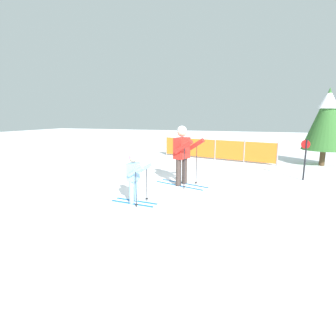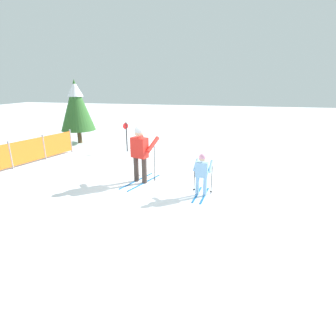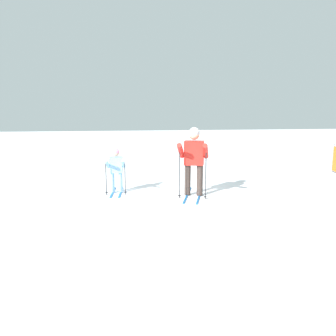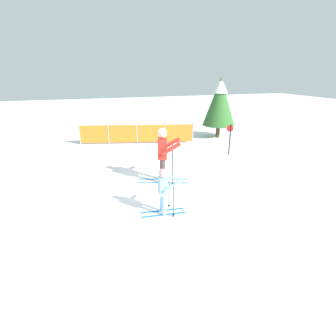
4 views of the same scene
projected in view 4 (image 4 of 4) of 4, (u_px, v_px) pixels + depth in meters
ground_plane at (162, 185)px, 8.40m from camera, size 60.00×60.00×0.00m
skier_adult at (163, 150)px, 8.29m from camera, size 1.70×0.97×1.77m
skier_child at (164, 188)px, 6.47m from camera, size 1.15×0.56×1.21m
safety_fence at (137, 134)px, 13.01m from camera, size 5.48×1.48×1.03m
conifer_far at (220, 101)px, 13.79m from camera, size 1.71×1.71×3.18m
trail_marker at (230, 136)px, 11.11m from camera, size 0.25×0.16×1.33m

